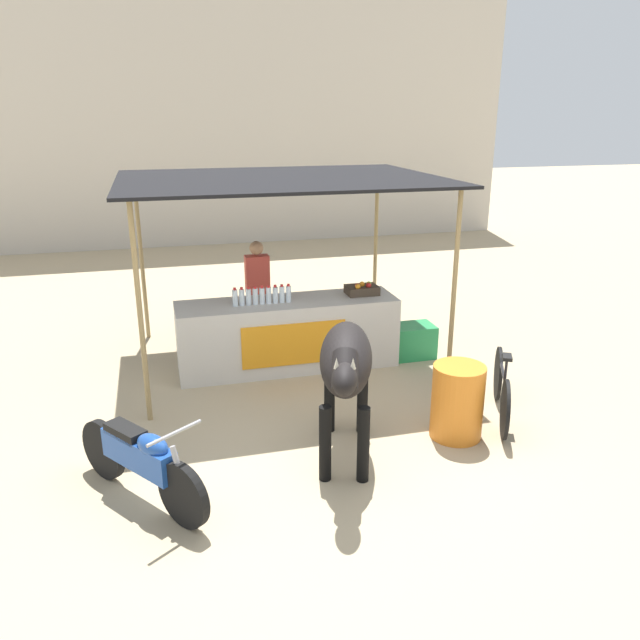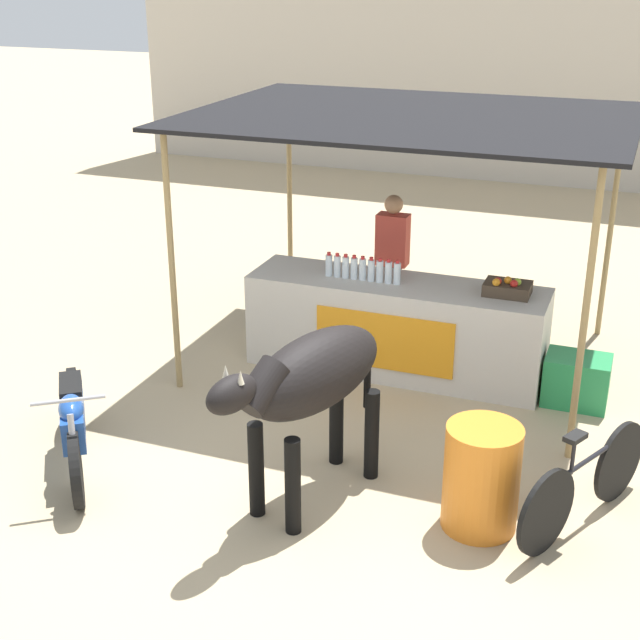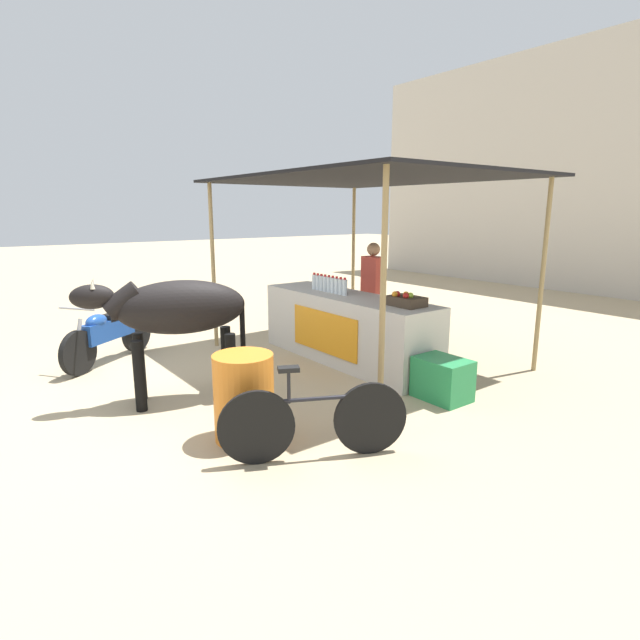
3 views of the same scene
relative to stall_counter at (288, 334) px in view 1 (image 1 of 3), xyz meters
The scene contains 12 objects.
ground_plane 2.25m from the stall_counter, 90.00° to the right, with size 60.00×60.00×0.00m, color tan.
building_wall_far 9.37m from the stall_counter, 90.00° to the left, with size 16.00×0.50×6.35m, color beige.
stall_counter is the anchor object (origin of this frame).
stall_awning 2.02m from the stall_counter, 90.00° to the left, with size 4.20×3.20×2.58m.
water_bottle_row 0.69m from the stall_counter, behind, with size 0.79×0.07×0.25m.
fruit_crate 1.22m from the stall_counter, ahead, with size 0.44×0.32×0.18m.
vendor_behind_counter 0.88m from the stall_counter, 110.21° to the left, with size 0.34×0.22×1.65m.
cooler_box 1.85m from the stall_counter, ahead, with size 0.60×0.44×0.48m, color #268C4C.
water_barrel 2.76m from the stall_counter, 60.30° to the right, with size 0.57×0.57×0.83m, color orange.
cow 2.57m from the stall_counter, 88.73° to the right, with size 0.93×1.84×1.44m.
motorcycle_parked 3.38m from the stall_counter, 125.21° to the right, with size 1.12×1.50×0.90m.
bicycle_leaning 2.96m from the stall_counter, 45.37° to the right, with size 0.76×1.51×0.85m.
Camera 1 is at (-1.66, -5.73, 3.41)m, focal length 35.00 mm.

